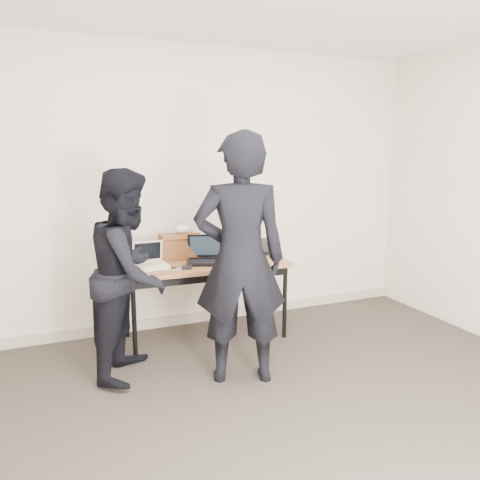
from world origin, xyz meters
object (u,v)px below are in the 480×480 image
laptop_right (246,249)px  person_typist (240,260)px  desk (205,269)px  equipment_box (259,246)px  laptop_center (205,256)px  laptop_beige (151,262)px  leather_satchel (179,246)px  person_observer (129,273)px

laptop_right → person_typist: bearing=-137.4°
desk → equipment_box: size_ratio=6.60×
laptop_center → laptop_right: laptop_center is taller
laptop_beige → leather_satchel: size_ratio=0.79×
laptop_center → person_observer: (-0.75, -0.45, 0.02)m
laptop_right → leather_satchel: leather_satchel is taller
laptop_center → desk: bearing=-87.5°
leather_satchel → person_typist: 1.10m
laptop_center → laptop_right: 0.49m
desk → equipment_box: bearing=18.6°
desk → person_typist: person_typist is taller
desk → laptop_center: (0.01, 0.02, 0.12)m
laptop_beige → person_typist: size_ratio=0.15×
equipment_box → person_observer: (-1.38, -0.62, 0.01)m
person_typist → leather_satchel: bearing=-63.5°
desk → laptop_right: laptop_right is taller
laptop_beige → equipment_box: bearing=4.9°
leather_satchel → person_observer: (-0.57, -0.66, -0.05)m
desk → person_typist: 0.90m
equipment_box → person_observer: person_observer is taller
laptop_beige → laptop_right: 0.98m
laptop_beige → leather_satchel: leather_satchel is taller
desk → leather_satchel: 0.34m
equipment_box → person_typist: bearing=-121.2°
laptop_center → laptop_beige: bearing=-160.6°
laptop_right → person_typist: size_ratio=0.23×
desk → laptop_beige: laptop_beige is taller
laptop_center → equipment_box: (0.62, 0.17, 0.01)m
person_typist → laptop_beige: bearing=-43.7°
laptop_right → equipment_box: laptop_right is taller
equipment_box → person_observer: size_ratio=0.14×
desk → leather_satchel: leather_satchel is taller
laptop_center → person_typist: bearing=-71.1°
laptop_center → person_observer: bearing=-129.5°
desk → laptop_beige: 0.50m
laptop_right → person_typist: 1.15m
leather_satchel → person_typist: (0.17, -1.09, 0.09)m
leather_satchel → equipment_box: (0.81, -0.04, -0.06)m
laptop_center → leather_satchel: leather_satchel is taller
desk → laptop_center: bearing=74.5°
laptop_beige → equipment_box: size_ratio=1.25×
laptop_center → person_observer: 0.88m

